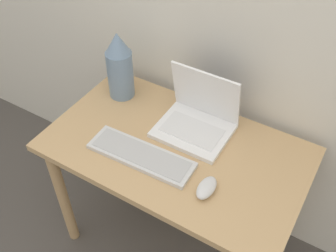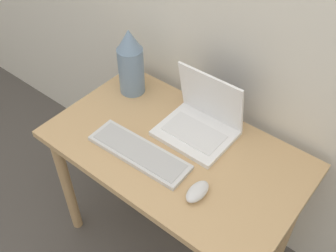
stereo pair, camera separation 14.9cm
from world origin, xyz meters
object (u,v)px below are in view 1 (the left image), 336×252
laptop (198,118)px  mouse (207,188)px  keyboard (141,155)px  vase (120,66)px

laptop → mouse: 0.33m
keyboard → mouse: bearing=-3.2°
keyboard → vase: (-0.29, 0.28, 0.14)m
laptop → keyboard: 0.28m
mouse → keyboard: bearing=176.8°
keyboard → vase: vase is taller
mouse → vase: vase is taller
laptop → mouse: (0.18, -0.27, -0.04)m
keyboard → vase: size_ratio=1.37×
keyboard → mouse: mouse is taller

